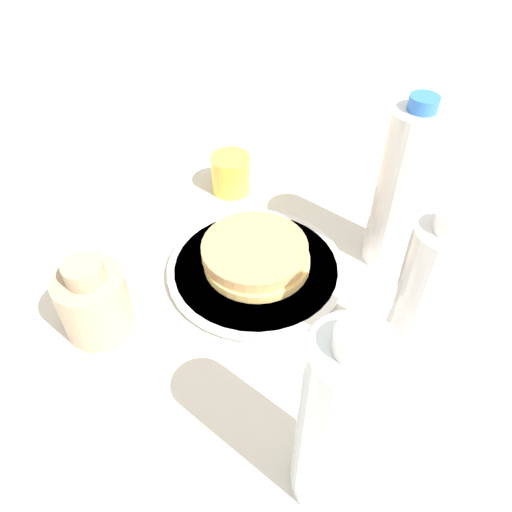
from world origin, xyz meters
name	(u,v)px	position (x,y,z in m)	size (l,w,h in m)	color
ground_plane	(241,280)	(0.00, 0.00, 0.00)	(4.00, 4.00, 0.00)	silver
plate	(256,269)	(0.03, 0.01, 0.01)	(0.26, 0.26, 0.01)	white
pancake_stack	(256,256)	(0.03, 0.00, 0.03)	(0.16, 0.16, 0.04)	#DBB179
juice_glass	(231,174)	(0.07, 0.21, 0.03)	(0.07, 0.07, 0.07)	yellow
cream_jug	(94,301)	(-0.20, 0.00, 0.05)	(0.09, 0.09, 0.12)	tan
water_bottle_near	(338,426)	(-0.03, -0.30, 0.12)	(0.07, 0.07, 0.25)	silver
water_bottle_mid	(422,305)	(0.13, -0.21, 0.11)	(0.07, 0.07, 0.24)	white
water_bottle_far	(401,190)	(0.22, -0.04, 0.12)	(0.07, 0.07, 0.26)	white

